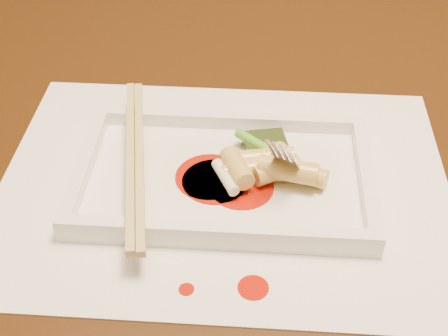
# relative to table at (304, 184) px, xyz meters

# --- Properties ---
(table) EXTENTS (1.40, 0.90, 0.75)m
(table) POSITION_rel_table_xyz_m (0.00, 0.00, 0.00)
(table) COLOR black
(table) RESTS_ON ground
(placemat) EXTENTS (0.40, 0.30, 0.00)m
(placemat) POSITION_rel_table_xyz_m (-0.08, -0.12, 0.10)
(placemat) COLOR white
(placemat) RESTS_ON table
(sauce_splatter_a) EXTENTS (0.02, 0.02, 0.00)m
(sauce_splatter_a) POSITION_rel_table_xyz_m (-0.05, -0.23, 0.10)
(sauce_splatter_a) COLOR #B31505
(sauce_splatter_a) RESTS_ON placemat
(sauce_splatter_b) EXTENTS (0.01, 0.01, 0.00)m
(sauce_splatter_b) POSITION_rel_table_xyz_m (-0.10, -0.24, 0.10)
(sauce_splatter_b) COLOR #B31505
(sauce_splatter_b) RESTS_ON placemat
(plate_base) EXTENTS (0.26, 0.16, 0.01)m
(plate_base) POSITION_rel_table_xyz_m (-0.08, -0.12, 0.11)
(plate_base) COLOR white
(plate_base) RESTS_ON placemat
(plate_rim_far) EXTENTS (0.26, 0.01, 0.01)m
(plate_rim_far) POSITION_rel_table_xyz_m (-0.08, -0.04, 0.12)
(plate_rim_far) COLOR white
(plate_rim_far) RESTS_ON plate_base
(plate_rim_near) EXTENTS (0.26, 0.01, 0.01)m
(plate_rim_near) POSITION_rel_table_xyz_m (-0.08, -0.19, 0.12)
(plate_rim_near) COLOR white
(plate_rim_near) RESTS_ON plate_base
(plate_rim_left) EXTENTS (0.01, 0.14, 0.01)m
(plate_rim_left) POSITION_rel_table_xyz_m (-0.21, -0.12, 0.12)
(plate_rim_left) COLOR white
(plate_rim_left) RESTS_ON plate_base
(plate_rim_right) EXTENTS (0.01, 0.14, 0.01)m
(plate_rim_right) POSITION_rel_table_xyz_m (0.04, -0.12, 0.12)
(plate_rim_right) COLOR white
(plate_rim_right) RESTS_ON plate_base
(veg_piece) EXTENTS (0.04, 0.04, 0.01)m
(veg_piece) POSITION_rel_table_xyz_m (-0.05, -0.08, 0.12)
(veg_piece) COLOR black
(veg_piece) RESTS_ON plate_base
(scallion_white) EXTENTS (0.03, 0.04, 0.01)m
(scallion_white) POSITION_rel_table_xyz_m (-0.08, -0.13, 0.12)
(scallion_white) COLOR #EAEACC
(scallion_white) RESTS_ON plate_base
(scallion_green) EXTENTS (0.07, 0.06, 0.01)m
(scallion_green) POSITION_rel_table_xyz_m (-0.04, -0.10, 0.12)
(scallion_green) COLOR #439C19
(scallion_green) RESTS_ON plate_base
(chopstick_a) EXTENTS (0.05, 0.22, 0.01)m
(chopstick_a) POSITION_rel_table_xyz_m (-0.17, -0.12, 0.13)
(chopstick_a) COLOR tan
(chopstick_a) RESTS_ON plate_rim_near
(chopstick_b) EXTENTS (0.05, 0.22, 0.01)m
(chopstick_b) POSITION_rel_table_xyz_m (-0.16, -0.12, 0.13)
(chopstick_b) COLOR tan
(chopstick_b) RESTS_ON plate_rim_near
(fork) EXTENTS (0.09, 0.10, 0.14)m
(fork) POSITION_rel_table_xyz_m (-0.01, -0.10, 0.18)
(fork) COLOR silver
(fork) RESTS_ON plate_base
(sauce_blob_0) EXTENTS (0.06, 0.06, 0.00)m
(sauce_blob_0) POSITION_rel_table_xyz_m (-0.09, -0.12, 0.11)
(sauce_blob_0) COLOR #B31505
(sauce_blob_0) RESTS_ON plate_base
(sauce_blob_1) EXTENTS (0.06, 0.06, 0.00)m
(sauce_blob_1) POSITION_rel_table_xyz_m (-0.07, -0.13, 0.11)
(sauce_blob_1) COLOR #B31505
(sauce_blob_1) RESTS_ON plate_base
(sauce_blob_2) EXTENTS (0.06, 0.06, 0.00)m
(sauce_blob_2) POSITION_rel_table_xyz_m (-0.10, -0.12, 0.11)
(sauce_blob_2) COLOR #B31505
(sauce_blob_2) RESTS_ON plate_base
(rice_cake_0) EXTENTS (0.05, 0.02, 0.02)m
(rice_cake_0) POSITION_rel_table_xyz_m (-0.03, -0.12, 0.12)
(rice_cake_0) COLOR #D7C364
(rice_cake_0) RESTS_ON plate_base
(rice_cake_1) EXTENTS (0.05, 0.03, 0.02)m
(rice_cake_1) POSITION_rel_table_xyz_m (-0.05, -0.10, 0.12)
(rice_cake_1) COLOR #D7C364
(rice_cake_1) RESTS_ON plate_base
(rice_cake_2) EXTENTS (0.03, 0.04, 0.02)m
(rice_cake_2) POSITION_rel_table_xyz_m (-0.07, -0.12, 0.13)
(rice_cake_2) COLOR #D7C364
(rice_cake_2) RESTS_ON plate_base
(rice_cake_3) EXTENTS (0.05, 0.04, 0.02)m
(rice_cake_3) POSITION_rel_table_xyz_m (-0.04, -0.12, 0.12)
(rice_cake_3) COLOR #D7C364
(rice_cake_3) RESTS_ON plate_base
(rice_cake_4) EXTENTS (0.03, 0.04, 0.02)m
(rice_cake_4) POSITION_rel_table_xyz_m (-0.04, -0.11, 0.12)
(rice_cake_4) COLOR #D7C364
(rice_cake_4) RESTS_ON plate_base
(rice_cake_5) EXTENTS (0.05, 0.03, 0.02)m
(rice_cake_5) POSITION_rel_table_xyz_m (-0.03, -0.12, 0.13)
(rice_cake_5) COLOR #D7C364
(rice_cake_5) RESTS_ON plate_base
(rice_cake_6) EXTENTS (0.05, 0.03, 0.02)m
(rice_cake_6) POSITION_rel_table_xyz_m (-0.06, -0.12, 0.12)
(rice_cake_6) COLOR #D7C364
(rice_cake_6) RESTS_ON plate_base
(rice_cake_7) EXTENTS (0.05, 0.04, 0.02)m
(rice_cake_7) POSITION_rel_table_xyz_m (-0.02, -0.12, 0.12)
(rice_cake_7) COLOR #D7C364
(rice_cake_7) RESTS_ON plate_base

